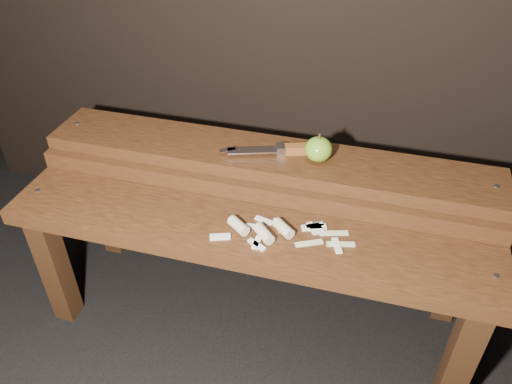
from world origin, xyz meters
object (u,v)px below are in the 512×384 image
(bench_rear_tier, at_px, (266,180))
(bench_front_tier, at_px, (243,253))
(knife, at_px, (293,149))
(apple, at_px, (318,149))

(bench_rear_tier, bearing_deg, bench_front_tier, -90.00)
(bench_front_tier, relative_size, bench_rear_tier, 1.00)
(bench_rear_tier, bearing_deg, knife, 15.82)
(apple, bearing_deg, knife, 168.56)
(apple, xyz_separation_m, knife, (-0.07, 0.01, -0.02))
(bench_rear_tier, distance_m, knife, 0.12)
(bench_front_tier, distance_m, apple, 0.32)
(bench_rear_tier, xyz_separation_m, apple, (0.13, 0.00, 0.12))
(knife, bearing_deg, apple, -11.44)
(bench_front_tier, xyz_separation_m, knife, (0.06, 0.24, 0.16))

